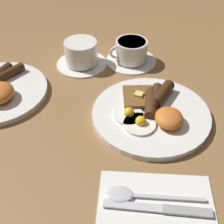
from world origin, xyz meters
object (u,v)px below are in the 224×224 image
Objects in this scene: teacup_far at (81,54)px; knife at (164,209)px; spoon at (129,195)px; breakfast_plate_near at (152,112)px; teacup_near at (131,53)px.

knife is at bearing -160.87° from teacup_far.
knife is 1.05× the size of spoon.
spoon is at bearing 163.19° from breakfast_plate_near.
breakfast_plate_near is at bearing -142.75° from teacup_far.
breakfast_plate_near is at bearing -172.45° from teacup_near.
spoon is (-0.47, 0.04, -0.02)m from teacup_near.
knife is at bearing -177.24° from teacup_near.
breakfast_plate_near is at bearing -84.40° from knife.
teacup_near reaches higher than spoon.
teacup_near is 0.50m from knife.
teacup_far is at bearing -63.37° from knife.
teacup_far is (0.24, 0.18, 0.02)m from breakfast_plate_near.
knife is at bearing 158.75° from spoon.
breakfast_plate_near is 1.45× the size of knife.
spoon is at bearing -166.50° from teacup_far.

